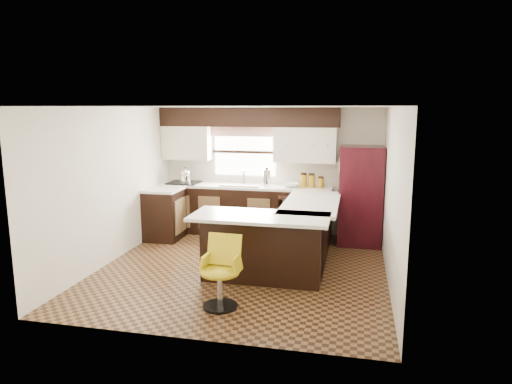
% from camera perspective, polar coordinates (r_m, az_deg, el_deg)
% --- Properties ---
extents(floor, '(4.40, 4.40, 0.00)m').
position_cam_1_polar(floor, '(6.98, -1.63, -9.51)').
color(floor, '#49301A').
rests_on(floor, ground).
extents(ceiling, '(4.40, 4.40, 0.00)m').
position_cam_1_polar(ceiling, '(6.56, -1.74, 10.60)').
color(ceiling, silver).
rests_on(ceiling, wall_back).
extents(wall_back, '(4.40, 0.00, 4.40)m').
position_cam_1_polar(wall_back, '(8.79, 1.82, 2.70)').
color(wall_back, beige).
rests_on(wall_back, floor).
extents(wall_front, '(4.40, 0.00, 4.40)m').
position_cam_1_polar(wall_front, '(4.61, -8.38, -4.49)').
color(wall_front, beige).
rests_on(wall_front, floor).
extents(wall_left, '(0.00, 4.40, 4.40)m').
position_cam_1_polar(wall_left, '(7.46, -17.54, 0.83)').
color(wall_left, beige).
rests_on(wall_left, floor).
extents(wall_right, '(0.00, 4.40, 4.40)m').
position_cam_1_polar(wall_right, '(6.49, 16.61, -0.49)').
color(wall_right, beige).
rests_on(wall_right, floor).
extents(base_cab_back, '(3.30, 0.60, 0.90)m').
position_cam_1_polar(base_cab_back, '(8.73, -1.48, -2.35)').
color(base_cab_back, black).
rests_on(base_cab_back, floor).
extents(base_cab_left, '(0.60, 0.70, 0.90)m').
position_cam_1_polar(base_cab_left, '(8.56, -11.36, -2.82)').
color(base_cab_left, black).
rests_on(base_cab_left, floor).
extents(counter_back, '(3.30, 0.60, 0.04)m').
position_cam_1_polar(counter_back, '(8.64, -1.50, 0.71)').
color(counter_back, silver).
rests_on(counter_back, base_cab_back).
extents(counter_left, '(0.60, 0.70, 0.04)m').
position_cam_1_polar(counter_left, '(8.47, -11.47, 0.30)').
color(counter_left, silver).
rests_on(counter_left, base_cab_left).
extents(soffit, '(3.40, 0.35, 0.36)m').
position_cam_1_polar(soffit, '(8.63, -1.01, 9.36)').
color(soffit, black).
rests_on(soffit, wall_back).
extents(upper_cab_left, '(0.94, 0.35, 0.64)m').
position_cam_1_polar(upper_cab_left, '(9.01, -8.61, 6.11)').
color(upper_cab_left, beige).
rests_on(upper_cab_left, wall_back).
extents(upper_cab_right, '(1.14, 0.35, 0.64)m').
position_cam_1_polar(upper_cab_right, '(8.46, 6.17, 5.89)').
color(upper_cab_right, beige).
rests_on(upper_cab_right, wall_back).
extents(window_pane, '(1.20, 0.02, 0.90)m').
position_cam_1_polar(window_pane, '(8.84, -1.39, 5.03)').
color(window_pane, white).
rests_on(window_pane, wall_back).
extents(valance, '(1.30, 0.06, 0.18)m').
position_cam_1_polar(valance, '(8.77, -1.47, 7.54)').
color(valance, '#D19B93').
rests_on(valance, wall_back).
extents(sink, '(0.75, 0.45, 0.03)m').
position_cam_1_polar(sink, '(8.62, -1.85, 0.94)').
color(sink, '#B2B2B7').
rests_on(sink, counter_back).
extents(dishwasher, '(0.58, 0.03, 0.78)m').
position_cam_1_polar(dishwasher, '(8.28, 4.78, -3.24)').
color(dishwasher, black).
rests_on(dishwasher, floor).
extents(cooktop, '(0.58, 0.50, 0.02)m').
position_cam_1_polar(cooktop, '(8.98, -8.99, 1.17)').
color(cooktop, black).
rests_on(cooktop, counter_back).
extents(peninsula_long, '(0.60, 1.95, 0.90)m').
position_cam_1_polar(peninsula_long, '(7.28, 6.47, -5.01)').
color(peninsula_long, black).
rests_on(peninsula_long, floor).
extents(peninsula_return, '(1.65, 0.60, 0.90)m').
position_cam_1_polar(peninsula_return, '(6.43, 0.85, -7.03)').
color(peninsula_return, black).
rests_on(peninsula_return, floor).
extents(counter_pen_long, '(0.84, 1.95, 0.04)m').
position_cam_1_polar(counter_pen_long, '(7.17, 6.95, -1.38)').
color(counter_pen_long, silver).
rests_on(counter_pen_long, peninsula_long).
extents(counter_pen_return, '(1.89, 0.84, 0.04)m').
position_cam_1_polar(counter_pen_return, '(6.23, 0.52, -3.11)').
color(counter_pen_return, silver).
rests_on(counter_pen_return, peninsula_return).
extents(refrigerator, '(0.74, 0.71, 1.74)m').
position_cam_1_polar(refrigerator, '(8.23, 12.95, -0.43)').
color(refrigerator, black).
rests_on(refrigerator, floor).
extents(bar_chair, '(0.49, 0.49, 0.87)m').
position_cam_1_polar(bar_chair, '(5.56, -4.54, -10.05)').
color(bar_chair, gold).
rests_on(bar_chair, floor).
extents(kettle, '(0.21, 0.21, 0.29)m').
position_cam_1_polar(kettle, '(8.94, -8.83, 2.16)').
color(kettle, silver).
rests_on(kettle, cooktop).
extents(percolator, '(0.14, 0.14, 0.32)m').
position_cam_1_polar(percolator, '(8.52, 1.35, 1.79)').
color(percolator, silver).
rests_on(percolator, counter_back).
extents(mixing_bowl, '(0.33, 0.33, 0.07)m').
position_cam_1_polar(mixing_bowl, '(8.46, 4.30, 0.89)').
color(mixing_bowl, white).
rests_on(mixing_bowl, counter_back).
extents(canister_large, '(0.13, 0.13, 0.24)m').
position_cam_1_polar(canister_large, '(8.44, 5.94, 1.39)').
color(canister_large, '#9F7617').
rests_on(canister_large, counter_back).
extents(canister_med, '(0.13, 0.13, 0.23)m').
position_cam_1_polar(canister_med, '(8.42, 6.94, 1.33)').
color(canister_med, '#9F7617').
rests_on(canister_med, counter_back).
extents(canister_small, '(0.12, 0.12, 0.18)m').
position_cam_1_polar(canister_small, '(8.41, 8.09, 1.12)').
color(canister_small, '#9F7617').
rests_on(canister_small, counter_back).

